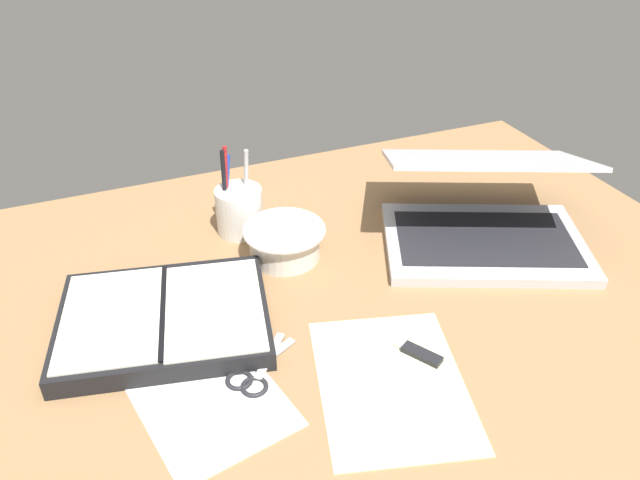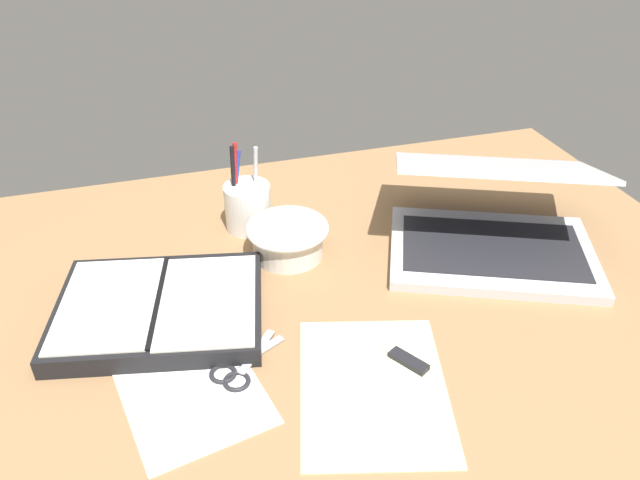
{
  "view_description": "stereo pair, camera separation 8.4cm",
  "coord_description": "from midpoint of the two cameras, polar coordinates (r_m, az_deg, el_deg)",
  "views": [
    {
      "loc": [
        -32.06,
        -73.81,
        65.82
      ],
      "look_at": [
        0.46,
        5.68,
        9.0
      ],
      "focal_mm": 35.0,
      "sensor_mm": 36.0,
      "label": 1
    },
    {
      "loc": [
        -24.1,
        -76.61,
        65.82
      ],
      "look_at": [
        0.46,
        5.68,
        9.0
      ],
      "focal_mm": 35.0,
      "sensor_mm": 36.0,
      "label": 2
    }
  ],
  "objects": [
    {
      "name": "desk_top",
      "position": [
        1.03,
        -1.39,
        -5.44
      ],
      "size": [
        140.0,
        100.0,
        2.0
      ],
      "primitive_type": "cube",
      "color": "#936D47",
      "rests_on": "ground"
    },
    {
      "name": "laptop",
      "position": [
        1.16,
        12.8,
        2.34
      ],
      "size": [
        45.52,
        43.91,
        17.83
      ],
      "rotation": [
        0.0,
        0.0,
        -0.41
      ],
      "color": "silver",
      "rests_on": "desk_top"
    },
    {
      "name": "bowl",
      "position": [
        1.1,
        -5.47,
        -0.09
      ],
      "size": [
        14.6,
        14.6,
        6.18
      ],
      "color": "silver",
      "rests_on": "desk_top"
    },
    {
      "name": "usb_drive",
      "position": [
        0.92,
        6.53,
        -10.41
      ],
      "size": [
        5.1,
        6.99,
        1.0
      ],
      "rotation": [
        0.0,
        0.0,
        0.54
      ],
      "color": "black",
      "rests_on": "desk_top"
    },
    {
      "name": "scissors",
      "position": [
        0.89,
        -8.94,
        -12.33
      ],
      "size": [
        11.86,
        10.71,
        0.8
      ],
      "rotation": [
        0.0,
        0.0,
        0.68
      ],
      "color": "#B7B7BC",
      "rests_on": "desk_top"
    },
    {
      "name": "paper_sheet_beside_planner",
      "position": [
        0.89,
        -13.31,
        -13.47
      ],
      "size": [
        22.27,
        28.11,
        0.16
      ],
      "primitive_type": "cube",
      "rotation": [
        0.0,
        0.0,
        0.2
      ],
      "color": "white",
      "rests_on": "desk_top"
    },
    {
      "name": "paper_sheet_front",
      "position": [
        0.88,
        3.44,
        -13.07
      ],
      "size": [
        26.24,
        31.28,
        0.16
      ],
      "primitive_type": "cube",
      "rotation": [
        0.0,
        0.0,
        -0.26
      ],
      "color": "#F4EFB2",
      "rests_on": "desk_top"
    },
    {
      "name": "planner",
      "position": [
        0.99,
        -16.45,
        -6.99
      ],
      "size": [
        35.57,
        30.25,
        3.63
      ],
      "rotation": [
        0.0,
        0.0,
        -0.21
      ],
      "color": "black",
      "rests_on": "desk_top"
    },
    {
      "name": "pen_cup",
      "position": [
        1.17,
        -9.46,
        2.72
      ],
      "size": [
        8.7,
        8.7,
        16.74
      ],
      "color": "white",
      "rests_on": "desk_top"
    }
  ]
}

